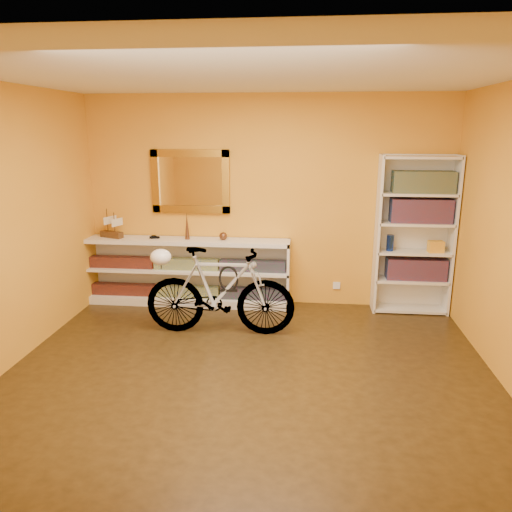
# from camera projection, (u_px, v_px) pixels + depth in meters

# --- Properties ---
(floor) EXTENTS (4.50, 4.00, 0.01)m
(floor) POSITION_uv_depth(u_px,v_px,m) (248.00, 376.00, 4.47)
(floor) COLOR black
(floor) RESTS_ON ground
(ceiling) EXTENTS (4.50, 4.00, 0.01)m
(ceiling) POSITION_uv_depth(u_px,v_px,m) (247.00, 74.00, 3.81)
(ceiling) COLOR silver
(ceiling) RESTS_ON ground
(back_wall) EXTENTS (4.50, 0.01, 2.60)m
(back_wall) POSITION_uv_depth(u_px,v_px,m) (267.00, 202.00, 6.07)
(back_wall) COLOR orange
(back_wall) RESTS_ON ground
(gilt_mirror) EXTENTS (0.98, 0.06, 0.78)m
(gilt_mirror) POSITION_uv_depth(u_px,v_px,m) (190.00, 182.00, 6.06)
(gilt_mirror) COLOR #8B6419
(gilt_mirror) RESTS_ON back_wall
(wall_socket) EXTENTS (0.09, 0.02, 0.09)m
(wall_socket) POSITION_uv_depth(u_px,v_px,m) (337.00, 285.00, 6.22)
(wall_socket) COLOR silver
(wall_socket) RESTS_ON back_wall
(console_unit) EXTENTS (2.60, 0.35, 0.85)m
(console_unit) POSITION_uv_depth(u_px,v_px,m) (187.00, 272.00, 6.20)
(console_unit) COLOR silver
(console_unit) RESTS_ON floor
(cd_row_lower) EXTENTS (2.50, 0.13, 0.14)m
(cd_row_lower) POSITION_uv_depth(u_px,v_px,m) (188.00, 291.00, 6.25)
(cd_row_lower) COLOR black
(cd_row_lower) RESTS_ON console_unit
(cd_row_upper) EXTENTS (2.50, 0.13, 0.14)m
(cd_row_upper) POSITION_uv_depth(u_px,v_px,m) (187.00, 264.00, 6.16)
(cd_row_upper) COLOR navy
(cd_row_upper) RESTS_ON console_unit
(model_ship) EXTENTS (0.33, 0.22, 0.36)m
(model_ship) POSITION_uv_depth(u_px,v_px,m) (111.00, 223.00, 6.15)
(model_ship) COLOR #3E2511
(model_ship) RESTS_ON console_unit
(toy_car) EXTENTS (0.00, 0.00, 0.00)m
(toy_car) POSITION_uv_depth(u_px,v_px,m) (155.00, 238.00, 6.14)
(toy_car) COLOR black
(toy_car) RESTS_ON console_unit
(bronze_ornament) EXTENTS (0.06, 0.06, 0.34)m
(bronze_ornament) POSITION_uv_depth(u_px,v_px,m) (187.00, 226.00, 6.05)
(bronze_ornament) COLOR #55321D
(bronze_ornament) RESTS_ON console_unit
(decorative_orb) EXTENTS (0.10, 0.10, 0.10)m
(decorative_orb) POSITION_uv_depth(u_px,v_px,m) (223.00, 236.00, 6.04)
(decorative_orb) COLOR #55321D
(decorative_orb) RESTS_ON console_unit
(bookcase) EXTENTS (0.90, 0.30, 1.90)m
(bookcase) POSITION_uv_depth(u_px,v_px,m) (414.00, 236.00, 5.82)
(bookcase) COLOR silver
(bookcase) RESTS_ON floor
(book_row_a) EXTENTS (0.70, 0.22, 0.26)m
(book_row_a) POSITION_uv_depth(u_px,v_px,m) (416.00, 269.00, 5.92)
(book_row_a) COLOR maroon
(book_row_a) RESTS_ON bookcase
(book_row_b) EXTENTS (0.70, 0.22, 0.28)m
(book_row_b) POSITION_uv_depth(u_px,v_px,m) (421.00, 211.00, 5.74)
(book_row_b) COLOR maroon
(book_row_b) RESTS_ON bookcase
(book_row_c) EXTENTS (0.70, 0.22, 0.25)m
(book_row_c) POSITION_uv_depth(u_px,v_px,m) (423.00, 182.00, 5.65)
(book_row_c) COLOR #1A4B5B
(book_row_c) RESTS_ON bookcase
(travel_mug) EXTENTS (0.09, 0.09, 0.19)m
(travel_mug) POSITION_uv_depth(u_px,v_px,m) (390.00, 243.00, 5.85)
(travel_mug) COLOR navy
(travel_mug) RESTS_ON bookcase
(red_tin) EXTENTS (0.14, 0.14, 0.16)m
(red_tin) POSITION_uv_depth(u_px,v_px,m) (400.00, 185.00, 5.72)
(red_tin) COLOR maroon
(red_tin) RESTS_ON bookcase
(yellow_bag) EXTENTS (0.18, 0.13, 0.14)m
(yellow_bag) POSITION_uv_depth(u_px,v_px,m) (436.00, 247.00, 5.78)
(yellow_bag) COLOR gold
(yellow_bag) RESTS_ON bookcase
(bicycle) EXTENTS (0.47, 1.67, 0.97)m
(bicycle) POSITION_uv_depth(u_px,v_px,m) (220.00, 291.00, 5.27)
(bicycle) COLOR silver
(bicycle) RESTS_ON floor
(helmet) EXTENTS (0.23, 0.22, 0.17)m
(helmet) POSITION_uv_depth(u_px,v_px,m) (161.00, 257.00, 5.23)
(helmet) COLOR white
(helmet) RESTS_ON bicycle
(u_lock) EXTENTS (0.21, 0.02, 0.21)m
(u_lock) POSITION_uv_depth(u_px,v_px,m) (229.00, 279.00, 5.23)
(u_lock) COLOR black
(u_lock) RESTS_ON bicycle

